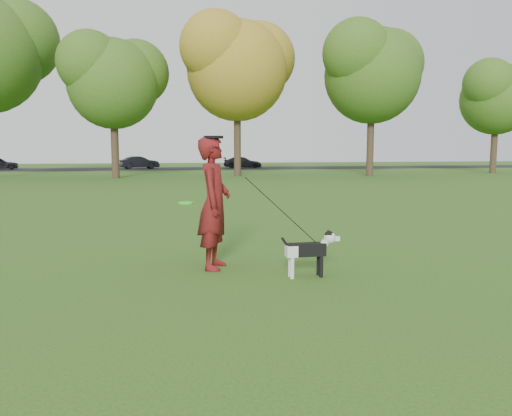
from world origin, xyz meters
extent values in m
plane|color=#285116|center=(0.00, 0.00, 0.00)|extent=(120.00, 120.00, 0.00)
cube|color=black|center=(0.00, 40.00, 0.01)|extent=(120.00, 7.00, 0.02)
imported|color=#540C15|center=(-0.42, 0.19, 1.02)|extent=(0.69, 0.85, 2.03)
cube|color=black|center=(0.82, -0.60, 0.40)|extent=(0.57, 0.18, 0.19)
cube|color=silver|center=(0.60, -0.60, 0.39)|extent=(0.16, 0.18, 0.17)
cylinder|color=silver|center=(0.60, -0.66, 0.15)|extent=(0.06, 0.06, 0.31)
cylinder|color=silver|center=(0.60, -0.54, 0.15)|extent=(0.06, 0.06, 0.31)
cylinder|color=black|center=(1.03, -0.66, 0.15)|extent=(0.06, 0.06, 0.31)
cylinder|color=black|center=(1.03, -0.54, 0.15)|extent=(0.06, 0.06, 0.31)
cylinder|color=silver|center=(1.07, -0.60, 0.45)|extent=(0.19, 0.11, 0.20)
sphere|color=silver|center=(1.17, -0.60, 0.56)|extent=(0.18, 0.18, 0.18)
sphere|color=black|center=(1.16, -0.60, 0.60)|extent=(0.13, 0.13, 0.13)
cube|color=silver|center=(1.27, -0.60, 0.55)|extent=(0.11, 0.07, 0.06)
sphere|color=black|center=(1.33, -0.60, 0.55)|extent=(0.04, 0.04, 0.04)
cone|color=black|center=(1.16, -0.65, 0.65)|extent=(0.06, 0.06, 0.07)
cone|color=black|center=(1.16, -0.56, 0.65)|extent=(0.06, 0.06, 0.07)
cylinder|color=black|center=(0.54, -0.60, 0.47)|extent=(0.20, 0.04, 0.26)
cylinder|color=black|center=(1.02, -0.60, 0.46)|extent=(0.12, 0.12, 0.02)
imported|color=black|center=(-3.09, 40.00, 0.60)|extent=(3.70, 2.15, 1.15)
imported|color=black|center=(6.57, 40.00, 0.55)|extent=(3.85, 2.00, 1.07)
cylinder|color=#32F41E|center=(-0.85, 0.06, 1.04)|extent=(0.23, 0.23, 0.02)
cylinder|color=black|center=(-0.42, 0.19, 2.02)|extent=(0.30, 0.30, 0.04)
cylinder|color=#38281C|center=(-4.00, 25.50, 2.10)|extent=(0.48, 0.48, 4.20)
sphere|color=#426B1E|center=(-4.00, 25.50, 6.44)|extent=(5.60, 5.60, 5.60)
cylinder|color=#38281C|center=(4.00, 26.50, 2.52)|extent=(0.48, 0.48, 5.04)
sphere|color=#A58426|center=(4.00, 26.50, 7.73)|extent=(6.72, 6.72, 6.72)
cylinder|color=#38281C|center=(13.00, 25.00, 2.42)|extent=(0.48, 0.48, 4.83)
sphere|color=#426B1E|center=(13.00, 25.00, 7.41)|extent=(6.44, 6.44, 6.44)
cylinder|color=#38281C|center=(24.00, 27.00, 1.99)|extent=(0.48, 0.48, 3.99)
sphere|color=#426B1E|center=(24.00, 27.00, 6.12)|extent=(5.32, 5.32, 5.32)
camera|label=1|loc=(-1.22, -7.39, 1.84)|focal=35.00mm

